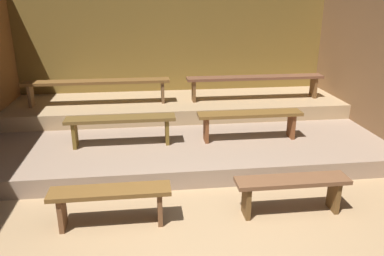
% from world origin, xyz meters
% --- Properties ---
extents(ground, '(6.65, 5.48, 0.08)m').
position_xyz_m(ground, '(0.00, 2.34, -0.04)').
color(ground, '#9C7C57').
extents(wall_back, '(6.65, 0.06, 2.51)m').
position_xyz_m(wall_back, '(0.00, 4.71, 1.25)').
color(wall_back, brown).
rests_on(wall_back, ground).
extents(platform_lower, '(5.85, 3.18, 0.24)m').
position_xyz_m(platform_lower, '(0.00, 3.09, 0.12)').
color(platform_lower, gray).
rests_on(platform_lower, ground).
extents(platform_middle, '(5.85, 1.45, 0.24)m').
position_xyz_m(platform_middle, '(0.00, 3.96, 0.37)').
color(platform_middle, tan).
rests_on(platform_middle, platform_lower).
extents(bench_floor_left, '(1.24, 0.28, 0.42)m').
position_xyz_m(bench_floor_left, '(-0.97, 0.84, 0.32)').
color(bench_floor_left, brown).
rests_on(bench_floor_left, ground).
extents(bench_floor_right, '(1.24, 0.28, 0.42)m').
position_xyz_m(bench_floor_right, '(0.97, 0.84, 0.32)').
color(bench_floor_right, brown).
rests_on(bench_floor_right, ground).
extents(bench_lower_left, '(1.54, 0.28, 0.42)m').
position_xyz_m(bench_lower_left, '(-0.93, 2.49, 0.58)').
color(bench_lower_left, brown).
rests_on(bench_lower_left, platform_lower).
extents(bench_lower_right, '(1.54, 0.28, 0.42)m').
position_xyz_m(bench_lower_right, '(0.93, 2.49, 0.58)').
color(bench_lower_right, brown).
rests_on(bench_lower_right, platform_lower).
extents(bench_middle_left, '(2.46, 0.28, 0.42)m').
position_xyz_m(bench_middle_left, '(-1.39, 3.83, 0.84)').
color(bench_middle_left, brown).
rests_on(bench_middle_left, platform_middle).
extents(bench_middle_right, '(2.46, 0.28, 0.42)m').
position_xyz_m(bench_middle_right, '(1.39, 3.83, 0.84)').
color(bench_middle_right, brown).
rests_on(bench_middle_right, platform_middle).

